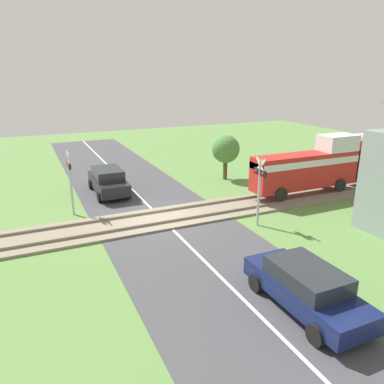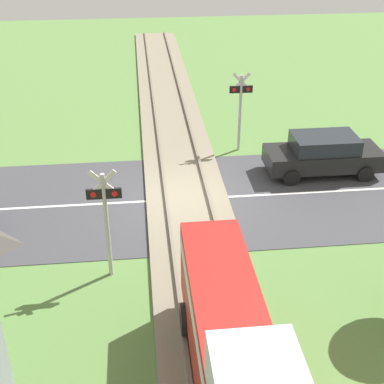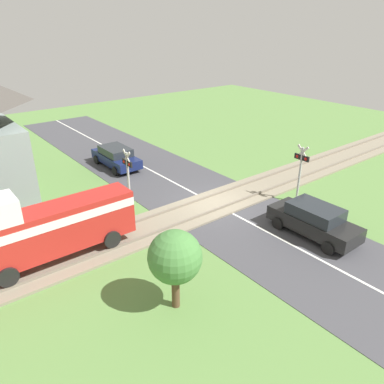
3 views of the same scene
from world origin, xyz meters
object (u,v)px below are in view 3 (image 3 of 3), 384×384
car_far_side (116,156)px  crossing_signal_west_approach (301,166)px  pedestrian_by_station (3,223)px  car_near_crossing (314,220)px  crossing_signal_east_approach (128,172)px

car_far_side → crossing_signal_west_approach: crossing_signal_west_approach is taller
car_far_side → pedestrian_by_station: bearing=121.3°
crossing_signal_west_approach → pedestrian_by_station: 14.93m
car_near_crossing → car_far_side: size_ratio=0.99×
car_far_side → crossing_signal_west_approach: (-11.02, -5.25, 1.32)m
crossing_signal_west_approach → crossing_signal_east_approach: 9.11m
car_near_crossing → crossing_signal_west_approach: (2.70, -2.37, 1.27)m
crossing_signal_west_approach → pedestrian_by_station: bearing=66.6°
car_far_side → crossing_signal_east_approach: crossing_signal_east_approach is taller
crossing_signal_east_approach → crossing_signal_west_approach: bearing=-123.1°
car_far_side → car_near_crossing: bearing=-168.1°
crossing_signal_west_approach → pedestrian_by_station: crossing_signal_west_approach is taller
crossing_signal_east_approach → pedestrian_by_station: bearing=81.1°
crossing_signal_west_approach → crossing_signal_east_approach: bearing=56.9°
crossing_signal_east_approach → pedestrian_by_station: (0.95, 6.02, -1.29)m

